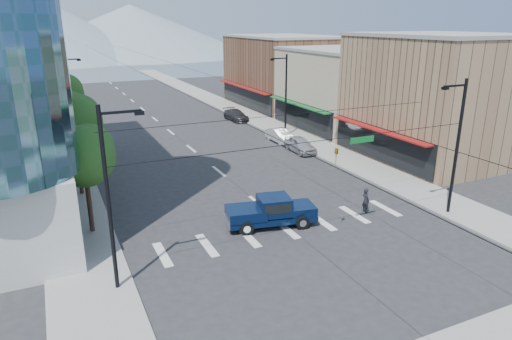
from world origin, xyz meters
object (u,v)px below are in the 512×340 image
at_px(pickup_truck, 270,211).
at_px(parked_car_near, 300,145).
at_px(parked_car_far, 236,115).
at_px(parked_car_mid, 280,136).
at_px(pedestrian, 366,200).

bearing_deg(pickup_truck, parked_car_near, 64.80).
bearing_deg(pickup_truck, parked_car_far, 82.54).
relative_size(parked_car_near, parked_car_far, 0.92).
height_order(pickup_truck, parked_car_far, pickup_truck).
bearing_deg(parked_car_mid, pickup_truck, -120.93).
bearing_deg(pickup_truck, parked_car_mid, 71.68).
relative_size(parked_car_near, parked_car_mid, 1.02).
xyz_separation_m(pickup_truck, parked_car_mid, (10.26, 18.14, -0.29)).
bearing_deg(parked_car_near, parked_car_mid, 91.30).
xyz_separation_m(parked_car_near, parked_car_mid, (0.00, 4.21, -0.04)).
relative_size(pickup_truck, pedestrian, 3.48).
relative_size(pickup_truck, parked_car_far, 1.25).
height_order(parked_car_mid, parked_car_far, parked_car_mid).
bearing_deg(parked_car_near, pickup_truck, -125.08).
distance_m(pedestrian, parked_car_near, 15.15).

